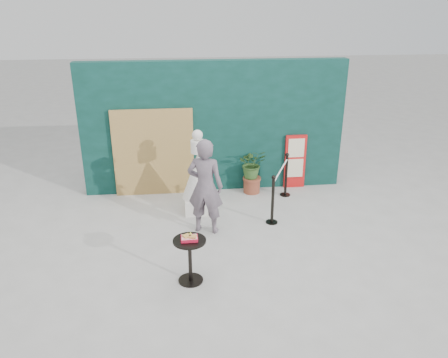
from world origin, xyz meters
TOP-DOWN VIEW (x-y plane):
  - ground at (0.00, 0.00)m, footprint 60.00×60.00m
  - back_wall at (0.00, 3.15)m, footprint 6.00×0.30m
  - bamboo_fence at (-1.40, 2.94)m, footprint 1.80×0.08m
  - woman at (-0.38, 1.02)m, footprint 0.78×0.63m
  - menu_board at (1.90, 2.95)m, footprint 0.50×0.07m
  - statue at (-0.46, 1.91)m, footprint 0.70×0.70m
  - cafe_table at (-0.75, -0.62)m, footprint 0.52×0.52m
  - food_basket at (-0.75, -0.61)m, footprint 0.26×0.19m
  - planter at (0.83, 2.76)m, footprint 0.63×0.54m
  - stanchion_barrier at (1.28, 1.85)m, footprint 0.84×1.54m

SIDE VIEW (x-z plane):
  - ground at x=0.00m, z-range 0.00..0.00m
  - stanchion_barrier at x=1.28m, z-range -0.02..1.01m
  - cafe_table at x=-0.75m, z-range 0.12..0.87m
  - planter at x=0.83m, z-range 0.09..1.15m
  - menu_board at x=1.90m, z-range 0.00..1.30m
  - statue at x=-0.46m, z-range -0.16..1.63m
  - food_basket at x=-0.75m, z-range 0.73..0.84m
  - woman at x=-0.38m, z-range 0.00..1.87m
  - bamboo_fence at x=-1.40m, z-range 0.00..2.00m
  - back_wall at x=0.00m, z-range 0.00..3.00m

